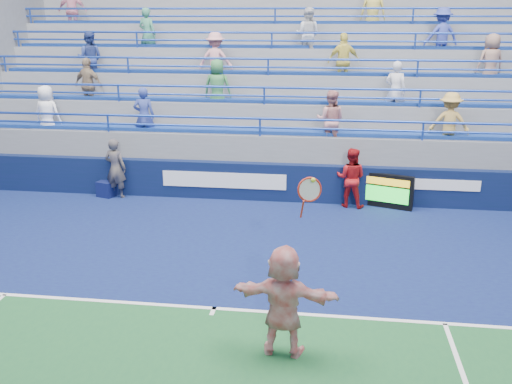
# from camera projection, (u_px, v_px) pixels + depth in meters

# --- Properties ---
(ground) EXTENTS (120.00, 120.00, 0.00)m
(ground) POSITION_uv_depth(u_px,v_px,m) (214.00, 309.00, 10.45)
(ground) COLOR #333538
(sponsor_wall) EXTENTS (18.00, 0.32, 1.10)m
(sponsor_wall) POSITION_uv_depth(u_px,v_px,m) (259.00, 182.00, 16.43)
(sponsor_wall) COLOR #091736
(sponsor_wall) RESTS_ON ground
(bleacher_stand) EXTENTS (18.00, 5.60, 6.13)m
(bleacher_stand) POSITION_uv_depth(u_px,v_px,m) (273.00, 124.00, 19.70)
(bleacher_stand) COLOR slate
(bleacher_stand) RESTS_ON ground
(serve_speed_board) EXTENTS (1.38, 0.58, 0.97)m
(serve_speed_board) POSITION_uv_depth(u_px,v_px,m) (388.00, 191.00, 15.75)
(serve_speed_board) COLOR black
(serve_speed_board) RESTS_ON ground
(judge_chair) EXTENTS (0.59, 0.60, 0.84)m
(judge_chair) POSITION_uv_depth(u_px,v_px,m) (107.00, 187.00, 16.85)
(judge_chair) COLOR #0D1442
(judge_chair) RESTS_ON ground
(tennis_player) EXTENTS (1.74, 0.69, 2.94)m
(tennis_player) POSITION_uv_depth(u_px,v_px,m) (284.00, 301.00, 8.85)
(tennis_player) COLOR white
(tennis_player) RESTS_ON ground
(line_judge) EXTENTS (0.71, 0.53, 1.77)m
(line_judge) POSITION_uv_depth(u_px,v_px,m) (116.00, 168.00, 16.56)
(line_judge) COLOR #131734
(line_judge) RESTS_ON ground
(ball_girl) EXTENTS (0.93, 0.79, 1.68)m
(ball_girl) POSITION_uv_depth(u_px,v_px,m) (351.00, 178.00, 15.76)
(ball_girl) COLOR #A81317
(ball_girl) RESTS_ON ground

